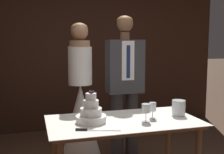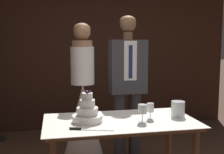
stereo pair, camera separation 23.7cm
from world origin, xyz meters
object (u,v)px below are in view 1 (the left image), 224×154
(cake_knife, at_px, (89,130))
(wine_glass_near, at_px, (153,108))
(cake_table, at_px, (123,129))
(wine_glass_middle, at_px, (146,109))
(groom, at_px, (125,81))
(bride, at_px, (81,114))
(tiered_cake, at_px, (91,113))
(hurricane_candle, at_px, (178,108))

(cake_knife, bearing_deg, wine_glass_near, 33.99)
(cake_table, xyz_separation_m, wine_glass_near, (0.29, -0.02, 0.19))
(wine_glass_middle, relative_size, groom, 0.09)
(wine_glass_middle, xyz_separation_m, bride, (-0.46, 0.90, -0.24))
(tiered_cake, height_order, wine_glass_middle, tiered_cake)
(bride, bearing_deg, wine_glass_near, -54.82)
(cake_knife, bearing_deg, wine_glass_middle, 28.15)
(wine_glass_near, bearing_deg, cake_table, 176.52)
(hurricane_candle, xyz_separation_m, bride, (-0.87, 0.78, -0.20))
(wine_glass_near, bearing_deg, cake_knife, -162.74)
(bride, relative_size, groom, 0.95)
(tiered_cake, xyz_separation_m, bride, (0.03, 0.78, -0.21))
(cake_table, xyz_separation_m, hurricane_candle, (0.59, 0.01, 0.16))
(hurricane_candle, bearing_deg, wine_glass_middle, -163.29)
(bride, bearing_deg, cake_knife, -95.71)
(cake_knife, bearing_deg, tiered_cake, 91.01)
(tiered_cake, relative_size, wine_glass_middle, 1.74)
(bride, height_order, groom, groom)
(cake_knife, height_order, wine_glass_near, wine_glass_near)
(wine_glass_middle, height_order, bride, bride)
(cake_table, bearing_deg, wine_glass_middle, -31.76)
(wine_glass_near, distance_m, groom, 0.82)
(cake_table, relative_size, hurricane_candle, 9.16)
(wine_glass_near, distance_m, bride, 1.02)
(wine_glass_middle, bearing_deg, groom, 84.01)
(wine_glass_near, bearing_deg, bride, 125.18)
(wine_glass_near, height_order, hurricane_candle, same)
(groom, bearing_deg, cake_table, -109.34)
(cake_table, bearing_deg, bride, 109.33)
(cake_table, xyz_separation_m, wine_glass_middle, (0.18, -0.11, 0.21))
(cake_knife, relative_size, hurricane_candle, 2.36)
(cake_table, bearing_deg, wine_glass_near, -3.48)
(groom, bearing_deg, wine_glass_middle, -95.99)
(tiered_cake, bearing_deg, wine_glass_middle, -14.18)
(tiered_cake, xyz_separation_m, groom, (0.59, 0.78, 0.17))
(wine_glass_middle, bearing_deg, bride, 116.97)
(hurricane_candle, bearing_deg, cake_knife, -166.33)
(groom, bearing_deg, wine_glass_near, -88.92)
(wine_glass_near, xyz_separation_m, hurricane_candle, (0.30, 0.03, -0.03))
(tiered_cake, height_order, groom, groom)
(bride, bearing_deg, hurricane_candle, -42.04)
(cake_table, xyz_separation_m, groom, (0.28, 0.79, 0.35))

